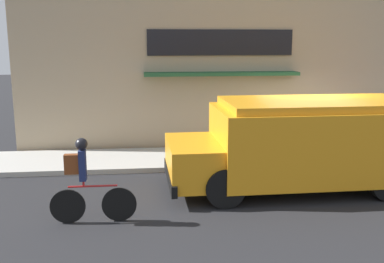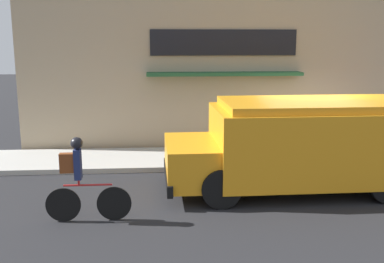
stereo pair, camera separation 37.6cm
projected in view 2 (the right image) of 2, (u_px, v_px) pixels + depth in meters
ground_plane at (307, 169)px, 11.75m from camera, size 70.00×70.00×0.00m
sidewalk at (295, 156)px, 12.81m from camera, size 28.00×2.21×0.14m
storefront at (284, 64)px, 13.60m from camera, size 15.96×0.76×5.25m
school_bus at (303, 143)px, 9.99m from camera, size 5.68×2.77×2.02m
cyclist at (81, 180)px, 8.25m from camera, size 1.58×0.22×1.60m
trash_bin at (259, 139)px, 12.55m from camera, size 0.52×0.52×0.97m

